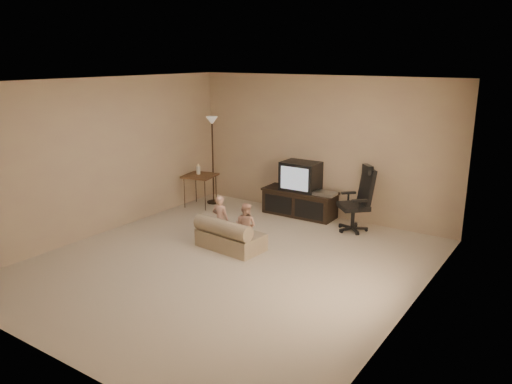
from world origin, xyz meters
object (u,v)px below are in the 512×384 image
at_px(tv_stand, 300,193).
at_px(toddler_left, 220,219).
at_px(child_sofa, 229,236).
at_px(side_table, 200,176).
at_px(floor_lamp, 212,141).
at_px(office_chair, 357,208).
at_px(toddler_right, 246,226).

xyz_separation_m(tv_stand, toddler_left, (-0.34, -1.90, -0.03)).
bearing_deg(child_sofa, toddler_left, 156.52).
distance_m(side_table, floor_lamp, 0.72).
xyz_separation_m(office_chair, side_table, (-3.07, -0.36, 0.20)).
bearing_deg(toddler_right, office_chair, -126.53).
height_order(child_sofa, toddler_left, toddler_left).
relative_size(child_sofa, toddler_right, 1.46).
height_order(floor_lamp, toddler_left, floor_lamp).
relative_size(office_chair, side_table, 1.33).
height_order(office_chair, child_sofa, office_chair).
distance_m(child_sofa, toddler_right, 0.30).
bearing_deg(office_chair, toddler_right, -77.01).
bearing_deg(side_table, toddler_left, -41.05).
distance_m(office_chair, child_sofa, 2.25).
height_order(tv_stand, child_sofa, tv_stand).
distance_m(side_table, toddler_left, 2.05).
xyz_separation_m(floor_lamp, toddler_left, (1.46, -1.65, -0.86)).
bearing_deg(side_table, child_sofa, -39.45).
bearing_deg(toddler_right, side_table, -37.68).
relative_size(office_chair, toddler_left, 1.46).
relative_size(tv_stand, office_chair, 1.25).
height_order(tv_stand, toddler_right, tv_stand).
distance_m(tv_stand, floor_lamp, 2.00).
distance_m(office_chair, toddler_left, 2.29).
distance_m(side_table, toddler_right, 2.41).
bearing_deg(floor_lamp, tv_stand, 7.89).
xyz_separation_m(tv_stand, side_table, (-1.88, -0.56, 0.19)).
bearing_deg(floor_lamp, office_chair, 0.98).
distance_m(toddler_left, toddler_right, 0.46).
height_order(office_chair, toddler_left, office_chair).
relative_size(office_chair, floor_lamp, 0.65).
bearing_deg(toddler_left, child_sofa, 144.98).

